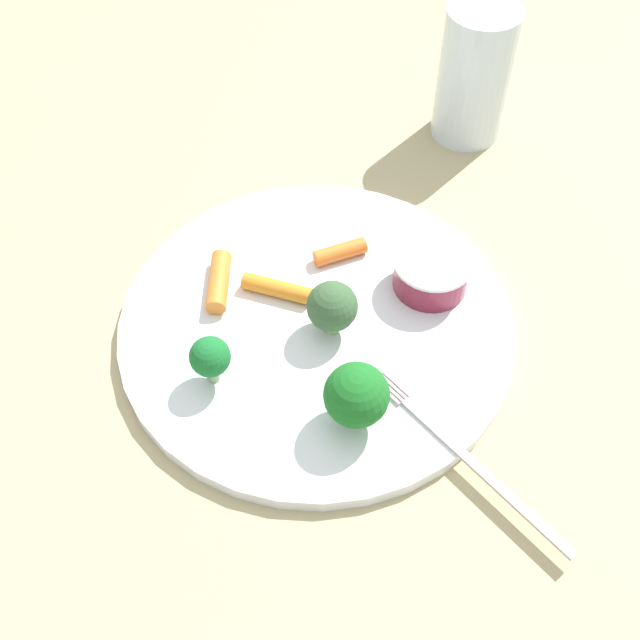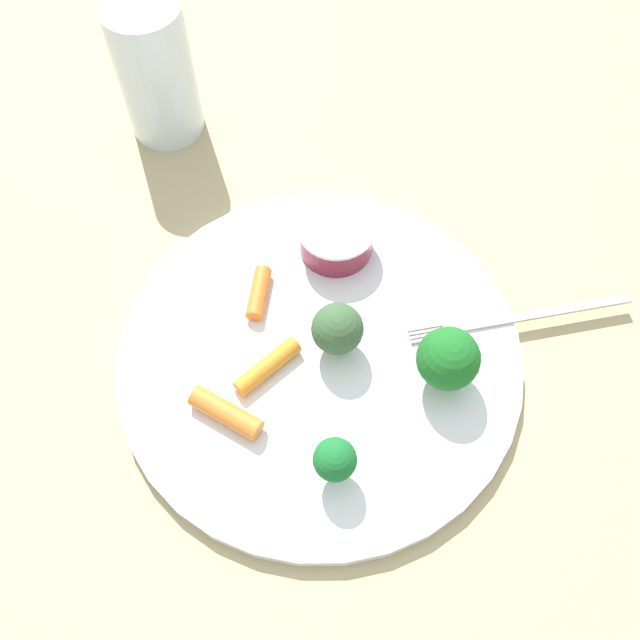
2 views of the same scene
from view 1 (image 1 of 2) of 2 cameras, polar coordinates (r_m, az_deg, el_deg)
name	(u,v)px [view 1 (image 1 of 2)]	position (r m, az deg, el deg)	size (l,w,h in m)	color
ground_plane	(316,330)	(0.62, -0.26, -0.69)	(2.40, 2.40, 0.00)	tan
plate	(316,325)	(0.62, -0.26, -0.36)	(0.31, 0.31, 0.01)	white
sauce_cup	(431,272)	(0.63, 7.98, 3.40)	(0.06, 0.06, 0.03)	maroon
broccoli_floret_0	(210,357)	(0.57, -7.87, -2.67)	(0.03, 0.03, 0.04)	#8FAA74
broccoli_floret_1	(356,396)	(0.54, 2.62, -5.42)	(0.05, 0.05, 0.05)	#93A861
broccoli_floret_2	(332,307)	(0.59, 0.87, 0.94)	(0.04, 0.04, 0.05)	#89AE6E
carrot_stick_0	(340,252)	(0.65, 1.45, 4.89)	(0.01, 0.01, 0.04)	orange
carrot_stick_1	(277,288)	(0.63, -3.10, 2.27)	(0.01, 0.01, 0.06)	orange
carrot_stick_2	(219,282)	(0.63, -7.25, 2.74)	(0.02, 0.02, 0.05)	orange
fork	(465,456)	(0.56, 10.31, -9.55)	(0.15, 0.12, 0.00)	beige
drinking_glass	(474,74)	(0.77, 10.97, 16.87)	(0.07, 0.07, 0.13)	silver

